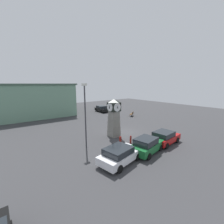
% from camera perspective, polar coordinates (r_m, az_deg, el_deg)
% --- Properties ---
extents(ground_plane, '(69.40, 69.40, 0.00)m').
position_cam_1_polar(ground_plane, '(21.45, 5.14, -7.67)').
color(ground_plane, '#38383A').
extents(clock_tower, '(1.64, 1.77, 4.85)m').
position_cam_1_polar(clock_tower, '(19.16, 0.73, -2.04)').
color(clock_tower, gray).
rests_on(clock_tower, ground_plane).
extents(bollard_near_tower, '(0.29, 0.29, 0.96)m').
position_cam_1_polar(bollard_near_tower, '(18.29, 15.90, -9.75)').
color(bollard_near_tower, brown).
rests_on(bollard_near_tower, ground_plane).
extents(bollard_mid_row, '(0.26, 0.26, 0.90)m').
position_cam_1_polar(bollard_mid_row, '(17.96, 11.65, -10.05)').
color(bollard_mid_row, brown).
rests_on(bollard_mid_row, ground_plane).
extents(bollard_far_row, '(0.21, 0.21, 0.93)m').
position_cam_1_polar(bollard_far_row, '(17.59, 7.11, -10.30)').
color(bollard_far_row, maroon).
rests_on(bollard_far_row, ground_plane).
extents(bollard_end_row, '(0.26, 0.26, 0.94)m').
position_cam_1_polar(bollard_end_row, '(17.22, 3.17, -10.68)').
color(bollard_end_row, maroon).
rests_on(bollard_end_row, ground_plane).
extents(car_navy_sedan, '(4.41, 2.63, 1.46)m').
position_cam_1_polar(car_navy_sedan, '(13.43, 3.04, -15.88)').
color(car_navy_sedan, silver).
rests_on(car_navy_sedan, ground_plane).
extents(car_near_tower, '(4.18, 2.43, 1.58)m').
position_cam_1_polar(car_near_tower, '(15.52, 13.11, -12.17)').
color(car_near_tower, '#19602D').
rests_on(car_near_tower, ground_plane).
extents(car_by_building, '(4.07, 2.26, 1.47)m').
position_cam_1_polar(car_by_building, '(18.32, 19.35, -9.05)').
color(car_by_building, '#A51111').
rests_on(car_by_building, ground_plane).
extents(car_silver_hatch, '(2.24, 4.20, 1.46)m').
position_cam_1_polar(car_silver_hatch, '(36.42, -3.88, 1.25)').
color(car_silver_hatch, black).
rests_on(car_silver_hatch, ground_plane).
extents(bench, '(1.63, 1.32, 0.90)m').
position_cam_1_polar(bench, '(31.74, 7.58, -0.65)').
color(bench, brown).
rests_on(bench, ground_plane).
extents(street_lamp_near_road, '(0.50, 0.24, 6.80)m').
position_cam_1_polar(street_lamp_near_road, '(15.72, -10.18, 0.08)').
color(street_lamp_near_road, '#333338').
rests_on(street_lamp_near_road, ground_plane).
extents(warehouse_blue_far, '(18.91, 12.53, 6.77)m').
position_cam_1_polar(warehouse_blue_far, '(36.00, -30.23, 3.95)').
color(warehouse_blue_far, gray).
rests_on(warehouse_blue_far, ground_plane).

